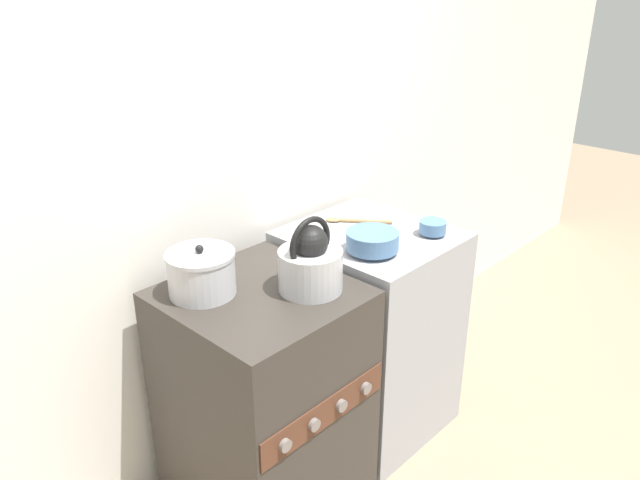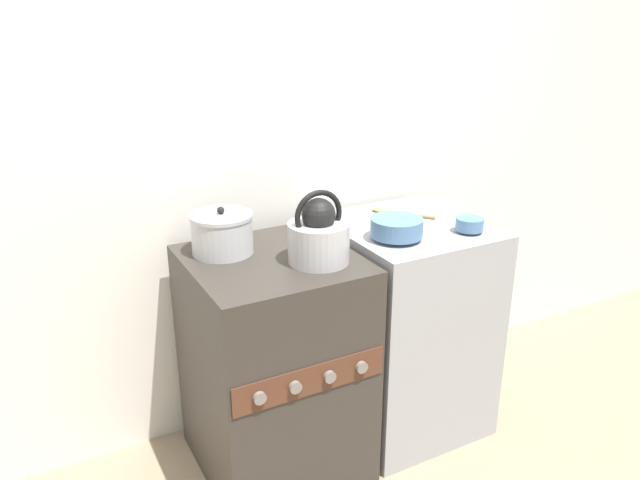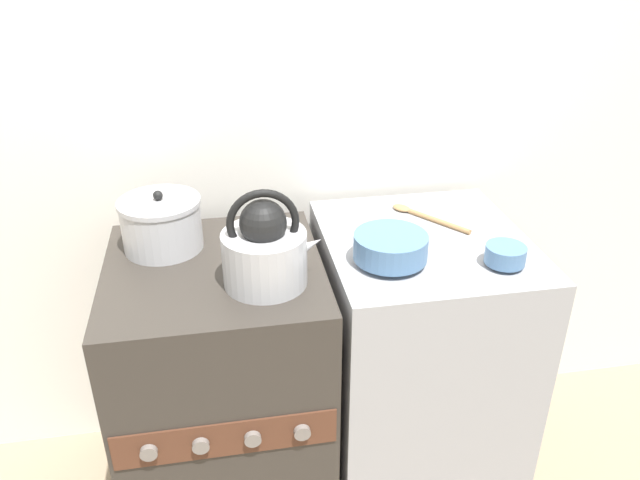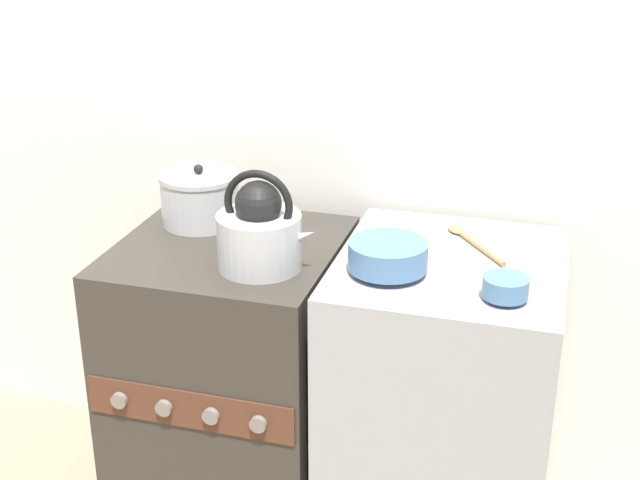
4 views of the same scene
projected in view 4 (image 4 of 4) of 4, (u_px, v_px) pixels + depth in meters
The scene contains 8 objects.
wall_back at pixel (272, 85), 2.66m from camera, with size 7.00×0.06×2.50m.
stove at pixel (233, 384), 2.62m from camera, with size 0.60×0.63×0.89m.
counter at pixel (442, 411), 2.47m from camera, with size 0.58×0.63×0.92m.
kettle at pixel (260, 232), 2.28m from camera, with size 0.27×0.22×0.27m.
cooking_pot at pixel (200, 198), 2.57m from camera, with size 0.23×0.23×0.18m.
enamel_bowl at pixel (388, 256), 2.21m from camera, with size 0.20×0.20×0.08m.
small_ceramic_bowl at pixel (506, 287), 2.08m from camera, with size 0.11×0.11×0.06m.
wooden_spoon at pixel (471, 240), 2.40m from camera, with size 0.19×0.24×0.02m.
Camera 4 is at (0.87, -1.78, 1.86)m, focal length 50.00 mm.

